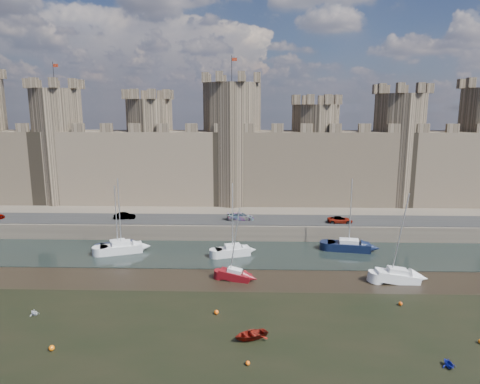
{
  "coord_description": "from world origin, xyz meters",
  "views": [
    {
      "loc": [
        6.02,
        -35.09,
        20.87
      ],
      "look_at": [
        4.33,
        22.0,
        9.62
      ],
      "focal_mm": 32.0,
      "sensor_mm": 36.0,
      "label": 1
    }
  ],
  "objects_px": {
    "car_3": "(340,220)",
    "sailboat_4": "(235,275)",
    "sailboat_2": "(233,251)",
    "sailboat_5": "(397,276)",
    "car_2": "(240,216)",
    "sailboat_0": "(121,248)",
    "sailboat_3": "(349,246)",
    "sailboat_1": "(118,245)",
    "car_1": "(125,216)"
  },
  "relations": [
    {
      "from": "car_1",
      "to": "sailboat_2",
      "type": "relative_size",
      "value": 0.33
    },
    {
      "from": "car_1",
      "to": "sailboat_2",
      "type": "bearing_deg",
      "value": -125.08
    },
    {
      "from": "car_1",
      "to": "car_3",
      "type": "bearing_deg",
      "value": -97.67
    },
    {
      "from": "car_1",
      "to": "sailboat_0",
      "type": "height_order",
      "value": "sailboat_0"
    },
    {
      "from": "sailboat_4",
      "to": "sailboat_3",
      "type": "bearing_deg",
      "value": 48.89
    },
    {
      "from": "car_2",
      "to": "sailboat_1",
      "type": "distance_m",
      "value": 20.12
    },
    {
      "from": "sailboat_2",
      "to": "car_2",
      "type": "bearing_deg",
      "value": 68.07
    },
    {
      "from": "sailboat_2",
      "to": "sailboat_5",
      "type": "relative_size",
      "value": 0.95
    },
    {
      "from": "sailboat_3",
      "to": "sailboat_1",
      "type": "bearing_deg",
      "value": -169.24
    },
    {
      "from": "car_1",
      "to": "sailboat_5",
      "type": "bearing_deg",
      "value": -121.62
    },
    {
      "from": "sailboat_1",
      "to": "sailboat_5",
      "type": "xyz_separation_m",
      "value": [
        37.73,
        -10.75,
        0.01
      ]
    },
    {
      "from": "car_1",
      "to": "sailboat_3",
      "type": "xyz_separation_m",
      "value": [
        35.79,
        -7.9,
        -2.25
      ]
    },
    {
      "from": "car_3",
      "to": "sailboat_3",
      "type": "bearing_deg",
      "value": -179.92
    },
    {
      "from": "sailboat_2",
      "to": "sailboat_3",
      "type": "relative_size",
      "value": 0.98
    },
    {
      "from": "car_2",
      "to": "sailboat_5",
      "type": "relative_size",
      "value": 0.4
    },
    {
      "from": "car_3",
      "to": "sailboat_4",
      "type": "height_order",
      "value": "sailboat_4"
    },
    {
      "from": "sailboat_3",
      "to": "sailboat_5",
      "type": "height_order",
      "value": "sailboat_5"
    },
    {
      "from": "car_2",
      "to": "sailboat_2",
      "type": "relative_size",
      "value": 0.42
    },
    {
      "from": "sailboat_0",
      "to": "sailboat_4",
      "type": "relative_size",
      "value": 1.2
    },
    {
      "from": "car_2",
      "to": "sailboat_1",
      "type": "xyz_separation_m",
      "value": [
        -18.06,
        -8.55,
        -2.37
      ]
    },
    {
      "from": "car_1",
      "to": "sailboat_0",
      "type": "bearing_deg",
      "value": -171.95
    },
    {
      "from": "sailboat_1",
      "to": "sailboat_3",
      "type": "distance_m",
      "value": 34.38
    },
    {
      "from": "sailboat_2",
      "to": "sailboat_5",
      "type": "xyz_separation_m",
      "value": [
        20.49,
        -8.69,
        -0.05
      ]
    },
    {
      "from": "car_3",
      "to": "sailboat_1",
      "type": "xyz_separation_m",
      "value": [
        -34.26,
        -7.14,
        -2.28
      ]
    },
    {
      "from": "car_1",
      "to": "sailboat_4",
      "type": "relative_size",
      "value": 0.38
    },
    {
      "from": "car_3",
      "to": "sailboat_0",
      "type": "xyz_separation_m",
      "value": [
        -33.32,
        -8.44,
        -2.21
      ]
    },
    {
      "from": "car_1",
      "to": "sailboat_0",
      "type": "xyz_separation_m",
      "value": [
        2.36,
        -9.92,
        -2.23
      ]
    },
    {
      "from": "sailboat_1",
      "to": "car_3",
      "type": "bearing_deg",
      "value": -13.07
    },
    {
      "from": "car_2",
      "to": "car_3",
      "type": "xyz_separation_m",
      "value": [
        16.21,
        -1.42,
        -0.09
      ]
    },
    {
      "from": "sailboat_0",
      "to": "car_2",
      "type": "bearing_deg",
      "value": 9.95
    },
    {
      "from": "car_2",
      "to": "car_3",
      "type": "distance_m",
      "value": 16.27
    },
    {
      "from": "car_3",
      "to": "sailboat_5",
      "type": "height_order",
      "value": "sailboat_5"
    },
    {
      "from": "car_2",
      "to": "sailboat_2",
      "type": "xyz_separation_m",
      "value": [
        -0.82,
        -10.61,
        -2.31
      ]
    },
    {
      "from": "car_2",
      "to": "sailboat_3",
      "type": "relative_size",
      "value": 0.41
    },
    {
      "from": "car_3",
      "to": "sailboat_3",
      "type": "relative_size",
      "value": 0.37
    },
    {
      "from": "car_1",
      "to": "sailboat_5",
      "type": "relative_size",
      "value": 0.31
    },
    {
      "from": "car_2",
      "to": "car_3",
      "type": "bearing_deg",
      "value": -98.0
    },
    {
      "from": "sailboat_5",
      "to": "car_2",
      "type": "bearing_deg",
      "value": 135.7
    },
    {
      "from": "sailboat_3",
      "to": "sailboat_5",
      "type": "distance_m",
      "value": 11.94
    },
    {
      "from": "car_1",
      "to": "sailboat_0",
      "type": "relative_size",
      "value": 0.31
    },
    {
      "from": "car_1",
      "to": "sailboat_3",
      "type": "distance_m",
      "value": 36.72
    },
    {
      "from": "car_3",
      "to": "sailboat_4",
      "type": "relative_size",
      "value": 0.44
    },
    {
      "from": "car_2",
      "to": "sailboat_0",
      "type": "xyz_separation_m",
      "value": [
        -17.12,
        -9.86,
        -2.3
      ]
    },
    {
      "from": "sailboat_1",
      "to": "sailboat_3",
      "type": "xyz_separation_m",
      "value": [
        34.38,
        0.71,
        0.05
      ]
    },
    {
      "from": "sailboat_0",
      "to": "sailboat_2",
      "type": "xyz_separation_m",
      "value": [
        16.3,
        -0.75,
        -0.01
      ]
    },
    {
      "from": "car_1",
      "to": "car_2",
      "type": "distance_m",
      "value": 19.47
    },
    {
      "from": "car_2",
      "to": "car_3",
      "type": "relative_size",
      "value": 1.12
    },
    {
      "from": "car_2",
      "to": "car_1",
      "type": "bearing_deg",
      "value": 86.81
    },
    {
      "from": "car_3",
      "to": "sailboat_5",
      "type": "bearing_deg",
      "value": -169.97
    },
    {
      "from": "sailboat_1",
      "to": "sailboat_4",
      "type": "bearing_deg",
      "value": -55.63
    }
  ]
}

